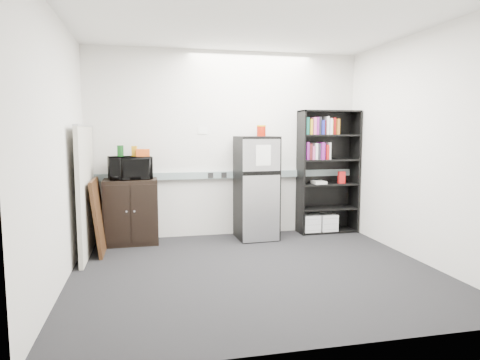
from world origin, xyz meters
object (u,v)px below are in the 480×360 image
Objects in this scene: bookshelf at (327,169)px; refrigerator at (256,188)px; cubicle_partition at (86,190)px; cabinet at (131,211)px; microwave at (130,168)px.

refrigerator is at bearing -172.69° from bookshelf.
refrigerator is (2.27, 0.34, -0.08)m from cubicle_partition.
microwave reaches higher than cabinet.
cabinet is (0.52, 0.42, -0.36)m from cubicle_partition.
cubicle_partition is 0.70m from microwave.
cabinet is at bearing -178.70° from bookshelf.
cubicle_partition reaches higher than cabinet.
cabinet is 0.61× the size of refrigerator.
microwave is at bearing 37.96° from cubicle_partition.
bookshelf is at bearing 4.60° from refrigerator.
cubicle_partition is 0.76m from cabinet.
cabinet is 1.62× the size of microwave.
bookshelf is 2.89m from microwave.
microwave is (0.52, 0.40, 0.24)m from cubicle_partition.
bookshelf is at bearing -7.85° from microwave.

